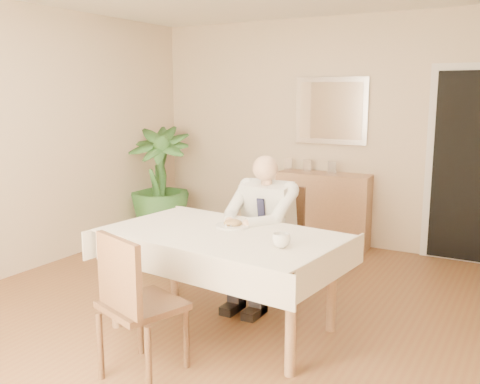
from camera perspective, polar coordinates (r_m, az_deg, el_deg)
The scene contains 17 objects.
room at distance 4.05m, azimuth -2.45°, elevation 4.08°, with size 5.00×5.02×2.60m.
doorway at distance 5.95m, azimuth 23.69°, elevation 2.38°, with size 0.96×0.07×2.10m.
mirror at distance 6.26m, azimuth 9.68°, elevation 8.54°, with size 0.86×0.04×0.76m.
dining_table at distance 3.94m, azimuth -1.90°, elevation -5.50°, with size 1.82×1.19×0.75m.
chair_far at distance 4.72m, azimuth 3.73°, elevation -4.40°, with size 0.46×0.46×0.95m.
chair_near at distance 3.36m, azimuth -11.31°, elevation -11.07°, with size 0.56×0.57×0.94m.
seated_man at distance 4.43m, azimuth 2.10°, elevation -3.36°, with size 0.48×0.72×1.24m.
plate at distance 4.06m, azimuth -0.77°, elevation -3.62°, with size 0.26×0.26×0.02m, color white.
food at distance 4.06m, azimuth -0.77°, elevation -3.32°, with size 0.14×0.14×0.06m, color brown.
knife at distance 3.99m, azimuth -0.71°, elevation -3.64°, with size 0.01×0.01×0.13m, color silver.
fork at distance 4.03m, azimuth -1.70°, elevation -3.50°, with size 0.01×0.01×0.13m, color silver.
coffee_mug at distance 3.54m, azimuth 4.42°, elevation -5.17°, with size 0.12×0.12×0.09m, color white.
sideboard at distance 6.26m, azimuth 8.89°, elevation -1.84°, with size 1.06×0.36×0.85m, color #9D6F48.
photo_frame_left at distance 6.41m, azimuth 5.19°, elevation 3.02°, with size 0.10×0.02×0.14m, color silver.
photo_frame_center at distance 6.29m, azimuth 7.18°, elevation 2.83°, with size 0.10×0.02×0.14m, color silver.
photo_frame_right at distance 6.16m, azimuth 9.81°, elevation 2.59°, with size 0.10×0.02×0.14m, color silver.
potted_palm at distance 6.69m, azimuth -8.58°, elevation 1.10°, with size 0.75×0.75×1.34m, color #254F1F.
Camera 1 is at (2.13, -3.41, 1.76)m, focal length 40.00 mm.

